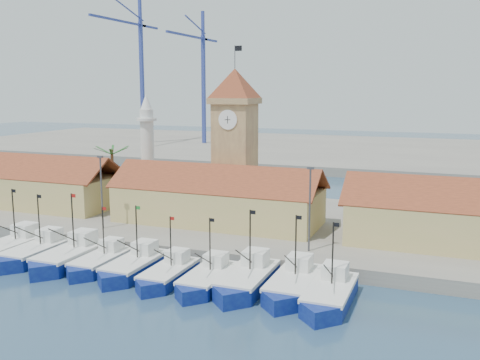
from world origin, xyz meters
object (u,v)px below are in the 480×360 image
at_px(boat_5, 167,275).
at_px(clock_tower, 235,137).
at_px(minaret, 147,148).
at_px(boat_0, 10,249).

bearing_deg(boat_5, clock_tower, 96.00).
bearing_deg(boat_5, minaret, 123.85).
bearing_deg(minaret, boat_5, -56.15).
xyz_separation_m(clock_tower, minaret, (-15.00, 2.00, -2.23)).
xyz_separation_m(boat_0, boat_5, (20.59, -1.02, -0.12)).
bearing_deg(clock_tower, boat_0, -127.96).
height_order(boat_0, clock_tower, clock_tower).
distance_m(boat_5, clock_tower, 26.77).
relative_size(boat_5, clock_tower, 0.39).
bearing_deg(boat_0, minaret, 83.08).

